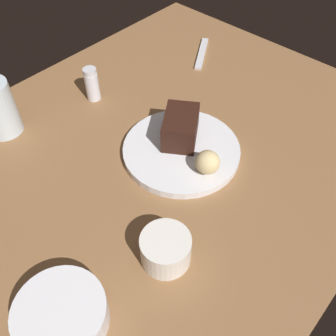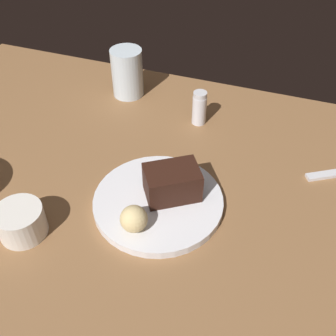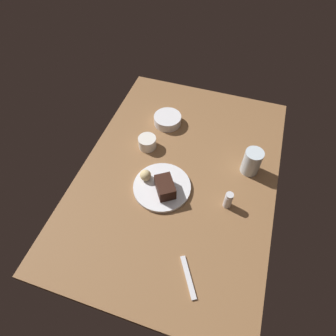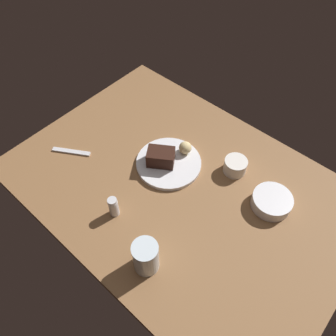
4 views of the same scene
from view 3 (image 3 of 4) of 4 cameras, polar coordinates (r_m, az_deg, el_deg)
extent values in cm
cube|color=brown|center=(127.14, 1.99, -1.49)|extent=(120.00, 84.00, 3.00)
cylinder|color=silver|center=(120.95, -1.20, -3.78)|extent=(24.24, 24.24, 1.61)
cube|color=black|center=(116.35, -0.58, -3.81)|extent=(11.90, 11.02, 6.01)
sphere|color=#DBC184|center=(120.75, -4.48, -1.45)|extent=(4.78, 4.78, 4.78)
cylinder|color=silver|center=(116.77, 11.81, -6.39)|extent=(3.27, 3.27, 6.94)
cylinder|color=silver|center=(113.34, 12.15, -5.34)|extent=(3.10, 3.10, 1.20)
cylinder|color=silver|center=(127.24, 16.28, 1.20)|extent=(7.81, 7.81, 12.01)
cylinder|color=silver|center=(144.80, -0.09, 9.56)|extent=(13.50, 13.50, 4.47)
cylinder|color=silver|center=(133.88, -4.12, 5.08)|extent=(8.32, 8.32, 5.55)
cube|color=silver|center=(106.19, 4.02, -20.80)|extent=(13.77, 9.30, 0.70)
camera|label=1|loc=(1.27, -11.95, 31.47)|focal=40.33mm
camera|label=2|loc=(0.94, -35.64, 14.01)|focal=42.98mm
camera|label=4|loc=(1.18, 48.32, 39.32)|focal=35.72mm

